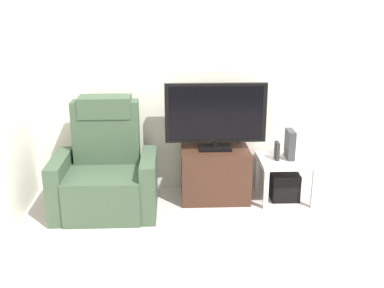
% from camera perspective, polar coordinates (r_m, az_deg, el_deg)
% --- Properties ---
extents(ground_plane, '(6.40, 6.40, 0.00)m').
position_cam_1_polar(ground_plane, '(4.14, 3.54, -11.38)').
color(ground_plane, '#BCB2AD').
extents(wall_back, '(6.40, 0.06, 2.60)m').
position_cam_1_polar(wall_back, '(4.79, 2.44, 9.23)').
color(wall_back, silver).
rests_on(wall_back, ground).
extents(tv_stand, '(0.69, 0.47, 0.53)m').
position_cam_1_polar(tv_stand, '(4.77, 2.83, -3.70)').
color(tv_stand, '#3D2319').
rests_on(tv_stand, ground).
extents(television, '(1.01, 0.20, 0.67)m').
position_cam_1_polar(television, '(4.60, 2.93, 3.57)').
color(television, black).
rests_on(television, tv_stand).
extents(recliner_armchair, '(0.98, 0.78, 1.08)m').
position_cam_1_polar(recliner_armchair, '(4.58, -10.56, -3.51)').
color(recliner_armchair, '#384C38').
rests_on(recliner_armchair, ground).
extents(side_table, '(0.54, 0.54, 0.43)m').
position_cam_1_polar(side_table, '(4.82, 11.39, -2.52)').
color(side_table, white).
rests_on(side_table, ground).
extents(subwoofer_box, '(0.28, 0.28, 0.28)m').
position_cam_1_polar(subwoofer_box, '(4.91, 11.22, -5.01)').
color(subwoofer_box, black).
rests_on(subwoofer_box, ground).
extents(book_upright, '(0.03, 0.12, 0.18)m').
position_cam_1_polar(book_upright, '(4.73, 10.38, -0.83)').
color(book_upright, '#262626').
rests_on(book_upright, side_table).
extents(game_console, '(0.07, 0.20, 0.30)m').
position_cam_1_polar(game_console, '(4.77, 11.92, -0.04)').
color(game_console, '#333338').
rests_on(game_console, side_table).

